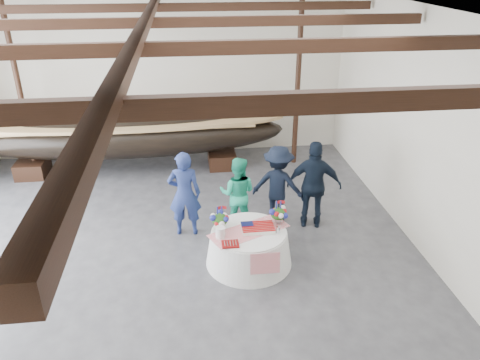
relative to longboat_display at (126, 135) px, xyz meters
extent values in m
cube|color=#3D3D42|center=(1.06, -4.83, -1.01)|extent=(10.00, 12.00, 0.01)
cube|color=silver|center=(1.06, 1.17, 1.24)|extent=(10.00, 0.02, 4.50)
cube|color=silver|center=(6.06, -4.83, 1.24)|extent=(0.02, 12.00, 4.50)
cube|color=white|center=(1.06, -4.83, 3.49)|extent=(10.00, 12.00, 0.01)
cube|color=black|center=(1.06, -8.33, 3.24)|extent=(9.80, 0.12, 0.18)
cube|color=black|center=(1.06, -5.83, 3.24)|extent=(9.80, 0.12, 0.18)
cube|color=black|center=(1.06, -3.33, 3.24)|extent=(9.80, 0.12, 0.18)
cube|color=black|center=(1.06, -0.83, 3.24)|extent=(9.80, 0.12, 0.18)
cube|color=black|center=(1.06, -4.83, 3.37)|extent=(0.15, 11.76, 0.15)
cylinder|color=black|center=(-2.44, 0.00, 1.24)|extent=(0.14, 0.14, 4.50)
cylinder|color=black|center=(4.56, 0.00, 1.24)|extent=(0.14, 0.14, 4.50)
cube|color=black|center=(-2.52, 0.00, -0.80)|extent=(0.74, 0.95, 0.42)
cube|color=black|center=(2.52, 0.00, -0.80)|extent=(0.74, 0.95, 0.42)
ellipsoid|color=black|center=(0.00, 0.00, -0.01)|extent=(8.40, 1.68, 1.16)
cube|color=#9E7A4C|center=(0.00, 0.00, 0.31)|extent=(6.72, 1.10, 0.06)
cone|color=white|center=(2.64, -4.59, -0.67)|extent=(1.63, 1.63, 0.67)
cylinder|color=white|center=(2.64, -4.59, -0.32)|extent=(1.38, 1.38, 0.04)
cube|color=red|center=(2.64, -4.59, -0.30)|extent=(1.60, 1.14, 0.01)
cube|color=white|center=(2.81, -4.57, -0.27)|extent=(0.60, 0.40, 0.07)
cylinder|color=white|center=(2.10, -4.74, -0.20)|extent=(0.18, 0.18, 0.20)
cylinder|color=white|center=(2.12, -4.27, -0.21)|extent=(0.18, 0.18, 0.18)
cube|color=maroon|center=(2.25, -5.01, -0.29)|extent=(0.30, 0.24, 0.03)
cone|color=silver|center=(3.16, -4.71, -0.24)|extent=(0.09, 0.09, 0.12)
imported|color=navy|center=(1.48, -3.38, -0.09)|extent=(0.69, 0.48, 1.84)
imported|color=#22B388|center=(2.58, -3.26, -0.20)|extent=(0.91, 0.79, 1.60)
imported|color=black|center=(3.47, -3.12, -0.13)|extent=(1.30, 1.04, 1.76)
imported|color=black|center=(4.18, -3.40, -0.04)|extent=(1.21, 0.74, 1.93)
camera|label=1|loc=(1.60, -11.88, 4.32)|focal=35.00mm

